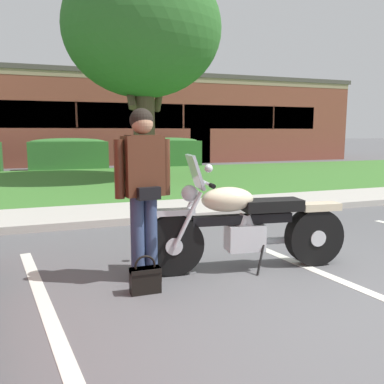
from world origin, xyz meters
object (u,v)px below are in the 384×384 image
(motorcycle, at_px, (254,225))
(hedge_center_right, at_px, (169,152))
(shade_tree, at_px, (142,31))
(rider_person, at_px, (143,182))
(brick_building, at_px, (71,120))
(hedge_center_left, at_px, (69,153))
(handbag, at_px, (145,278))

(motorcycle, height_order, hedge_center_right, motorcycle)
(shade_tree, height_order, hedge_center_right, shade_tree)
(rider_person, relative_size, shade_tree, 0.27)
(rider_person, bearing_deg, shade_tree, 76.79)
(motorcycle, bearing_deg, rider_person, 176.15)
(shade_tree, relative_size, brick_building, 0.23)
(hedge_center_left, bearing_deg, motorcycle, -84.34)
(motorcycle, distance_m, hedge_center_right, 12.96)
(rider_person, distance_m, brick_building, 18.31)
(motorcycle, relative_size, hedge_center_left, 0.76)
(hedge_center_right, bearing_deg, motorcycle, -102.44)
(motorcycle, height_order, brick_building, brick_building)
(rider_person, relative_size, hedge_center_left, 0.58)
(handbag, height_order, hedge_center_right, hedge_center_right)
(hedge_center_right, bearing_deg, rider_person, -107.54)
(rider_person, xyz_separation_m, brick_building, (0.39, 18.27, 1.09))
(handbag, distance_m, hedge_center_right, 13.54)
(handbag, xyz_separation_m, brick_building, (0.46, 18.61, 1.94))
(motorcycle, xyz_separation_m, brick_building, (-0.80, 18.35, 1.59))
(motorcycle, relative_size, hedge_center_right, 0.84)
(handbag, height_order, brick_building, brick_building)
(hedge_center_left, distance_m, hedge_center_right, 4.05)
(hedge_center_left, xyz_separation_m, hedge_center_right, (4.05, 0.00, 0.00))
(hedge_center_left, height_order, hedge_center_right, same)
(handbag, distance_m, brick_building, 18.71)
(handbag, bearing_deg, rider_person, 77.58)
(shade_tree, height_order, hedge_center_left, shade_tree)
(hedge_center_right, bearing_deg, brick_building, 122.19)
(rider_person, relative_size, handbag, 4.74)
(motorcycle, xyz_separation_m, handbag, (-1.26, -0.26, -0.34))
(rider_person, bearing_deg, motorcycle, -3.85)
(hedge_center_right, distance_m, brick_building, 6.89)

